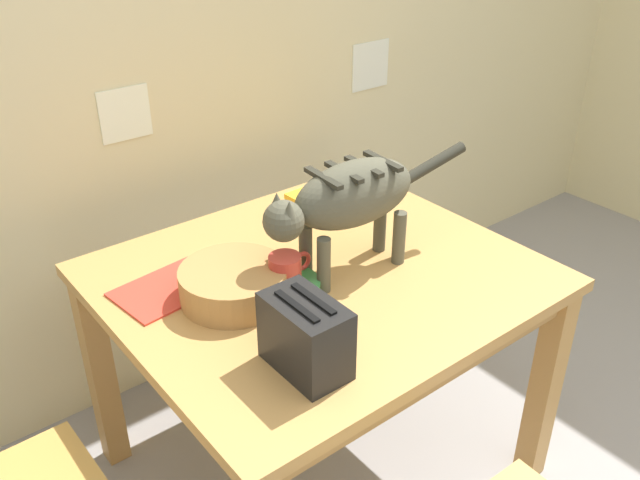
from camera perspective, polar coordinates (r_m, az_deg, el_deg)
wall_rear at (r=2.30m, az=-11.02°, el=17.19°), size 5.27×0.11×2.50m
dining_table at (r=1.91m, az=-0.00°, el=-4.96°), size 1.11×0.98×0.73m
cat at (r=1.76m, az=2.45°, el=3.48°), size 0.65×0.17×0.32m
saucer_bowl at (r=1.76m, az=-2.89°, el=-4.03°), size 0.18×0.18×0.04m
coffee_mug at (r=1.73m, az=-2.85°, el=-2.42°), size 0.12×0.08×0.08m
magazine at (r=1.83m, az=-12.51°, el=-3.97°), size 0.29×0.22×0.01m
book_stack at (r=2.18m, az=-0.09°, el=3.23°), size 0.18×0.16×0.06m
wicker_basket at (r=1.74m, az=-7.23°, el=-3.62°), size 0.28×0.28×0.09m
toaster at (r=1.48m, az=-1.22°, el=-8.02°), size 0.12×0.20×0.18m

